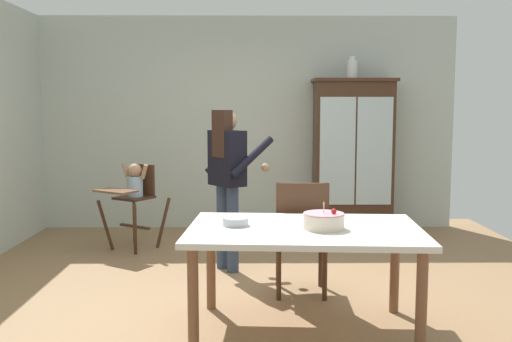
% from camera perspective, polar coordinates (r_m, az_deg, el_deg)
% --- Properties ---
extents(ground_plane, '(6.24, 6.24, 0.00)m').
position_cam_1_polar(ground_plane, '(4.93, -1.17, -11.95)').
color(ground_plane, '#93704C').
extents(wall_back, '(5.32, 0.06, 2.70)m').
position_cam_1_polar(wall_back, '(7.32, -0.99, 4.79)').
color(wall_back, beige).
rests_on(wall_back, ground_plane).
extents(china_cabinet, '(1.02, 0.48, 1.91)m').
position_cam_1_polar(china_cabinet, '(7.19, 9.67, 1.56)').
color(china_cabinet, '#422819').
rests_on(china_cabinet, ground_plane).
extents(ceramic_vase, '(0.13, 0.13, 0.27)m').
position_cam_1_polar(ceramic_vase, '(7.18, 9.60, 10.07)').
color(ceramic_vase, white).
rests_on(ceramic_vase, china_cabinet).
extents(high_chair_with_toddler, '(0.79, 0.84, 0.95)m').
position_cam_1_polar(high_chair_with_toddler, '(6.35, -12.12, -1.90)').
color(high_chair_with_toddler, '#422819').
rests_on(high_chair_with_toddler, ground_plane).
extents(adult_person, '(0.68, 0.67, 1.53)m').
position_cam_1_polar(adult_person, '(5.36, -2.85, 0.12)').
color(adult_person, '#33425B').
rests_on(adult_person, ground_plane).
extents(dining_table, '(1.64, 1.13, 0.74)m').
position_cam_1_polar(dining_table, '(3.92, 4.86, -6.86)').
color(dining_table, silver).
rests_on(dining_table, ground_plane).
extents(birthday_cake, '(0.28, 0.28, 0.19)m').
position_cam_1_polar(birthday_cake, '(3.86, 6.80, -4.98)').
color(birthday_cake, beige).
rests_on(birthday_cake, dining_table).
extents(serving_bowl, '(0.18, 0.18, 0.05)m').
position_cam_1_polar(serving_bowl, '(3.94, -2.07, -5.09)').
color(serving_bowl, '#B2BCC6').
rests_on(serving_bowl, dining_table).
extents(dining_chair_far_side, '(0.46, 0.46, 0.96)m').
position_cam_1_polar(dining_chair_far_side, '(4.66, 4.59, -5.99)').
color(dining_chair_far_side, '#422819').
rests_on(dining_chair_far_side, ground_plane).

